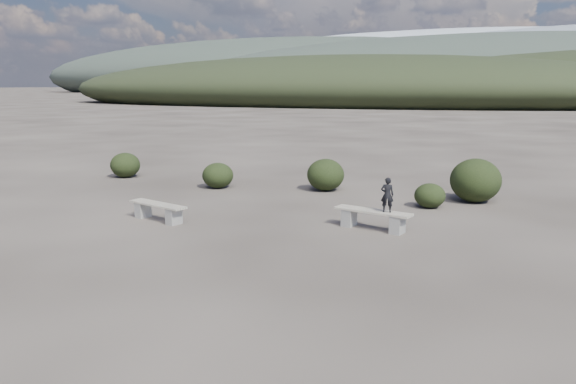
% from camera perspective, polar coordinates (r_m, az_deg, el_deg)
% --- Properties ---
extents(ground, '(1200.00, 1200.00, 0.00)m').
position_cam_1_polar(ground, '(9.99, -6.19, -9.85)').
color(ground, '#2C2622').
rests_on(ground, ground).
extents(bench_left, '(1.90, 0.90, 0.47)m').
position_cam_1_polar(bench_left, '(15.10, -13.08, -1.82)').
color(bench_left, slate).
rests_on(bench_left, ground).
extents(bench_right, '(2.01, 0.84, 0.49)m').
position_cam_1_polar(bench_right, '(13.97, 8.60, -2.61)').
color(bench_right, slate).
rests_on(bench_right, ground).
extents(seated_person, '(0.34, 0.26, 0.85)m').
position_cam_1_polar(seated_person, '(13.69, 10.05, -0.28)').
color(seated_person, black).
rests_on(seated_person, bench_right).
extents(shrub_a, '(1.07, 1.07, 0.88)m').
position_cam_1_polar(shrub_a, '(19.52, -7.14, 1.68)').
color(shrub_a, black).
rests_on(shrub_a, ground).
extents(shrub_b, '(1.26, 1.26, 1.08)m').
position_cam_1_polar(shrub_b, '(18.93, 3.84, 1.76)').
color(shrub_b, black).
rests_on(shrub_b, ground).
extents(shrub_c, '(0.89, 0.89, 0.71)m').
position_cam_1_polar(shrub_c, '(16.77, 14.21, -0.36)').
color(shrub_c, black).
rests_on(shrub_c, ground).
extents(shrub_d, '(1.52, 1.52, 1.33)m').
position_cam_1_polar(shrub_d, '(17.95, 18.51, 1.13)').
color(shrub_d, black).
rests_on(shrub_d, ground).
extents(shrub_f, '(1.13, 1.13, 0.95)m').
position_cam_1_polar(shrub_f, '(22.52, -16.21, 2.65)').
color(shrub_f, black).
rests_on(shrub_f, ground).
extents(mountain_ridges, '(500.00, 400.00, 56.00)m').
position_cam_1_polar(mountain_ridges, '(347.61, 19.74, 11.43)').
color(mountain_ridges, black).
rests_on(mountain_ridges, ground).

